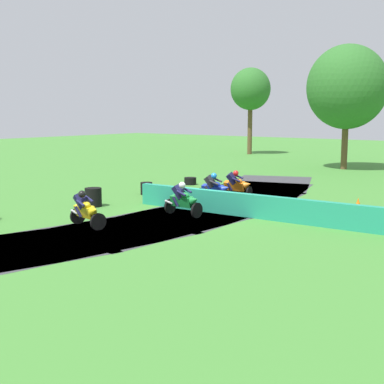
# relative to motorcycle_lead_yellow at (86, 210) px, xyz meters

# --- Properties ---
(ground_plane) EXTENTS (120.00, 120.00, 0.00)m
(ground_plane) POSITION_rel_motorcycle_lead_yellow_xyz_m (1.52, 4.98, -0.64)
(ground_plane) COLOR #428433
(track_asphalt) EXTENTS (7.70, 26.72, 0.01)m
(track_asphalt) POSITION_rel_motorcycle_lead_yellow_xyz_m (0.77, 4.95, -0.63)
(track_asphalt) COLOR #3D3D42
(track_asphalt) RESTS_ON ground
(safety_barrier) EXTENTS (15.96, 0.90, 0.90)m
(safety_barrier) POSITION_rel_motorcycle_lead_yellow_xyz_m (6.31, 5.16, -0.19)
(safety_barrier) COLOR #239375
(safety_barrier) RESTS_ON ground
(motorcycle_lead_yellow) EXTENTS (1.70, 1.03, 1.43)m
(motorcycle_lead_yellow) POSITION_rel_motorcycle_lead_yellow_xyz_m (0.00, 0.00, 0.00)
(motorcycle_lead_yellow) COLOR black
(motorcycle_lead_yellow) RESTS_ON ground
(motorcycle_chase_green) EXTENTS (1.70, 0.82, 1.43)m
(motorcycle_chase_green) POSITION_rel_motorcycle_lead_yellow_xyz_m (1.44, 3.66, 0.01)
(motorcycle_chase_green) COLOR black
(motorcycle_chase_green) RESTS_ON ground
(motorcycle_trailing_blue) EXTENTS (1.68, 0.88, 1.43)m
(motorcycle_trailing_blue) POSITION_rel_motorcycle_lead_yellow_xyz_m (0.62, 6.93, 0.01)
(motorcycle_trailing_blue) COLOR black
(motorcycle_trailing_blue) RESTS_ON ground
(motorcycle_fourth_orange) EXTENTS (1.70, 0.97, 1.42)m
(motorcycle_fourth_orange) POSITION_rel_motorcycle_lead_yellow_xyz_m (0.71, 8.60, -0.01)
(motorcycle_fourth_orange) COLOR black
(motorcycle_fourth_orange) RESTS_ON ground
(tire_stack_mid_a) EXTENTS (0.71, 0.71, 0.80)m
(tire_stack_mid_a) POSITION_rel_motorcycle_lead_yellow_xyz_m (-2.94, 2.99, -0.24)
(tire_stack_mid_a) COLOR black
(tire_stack_mid_a) RESTS_ON ground
(tire_stack_mid_b) EXTENTS (0.58, 0.58, 0.60)m
(tire_stack_mid_b) POSITION_rel_motorcycle_lead_yellow_xyz_m (-3.39, 6.86, -0.34)
(tire_stack_mid_b) COLOR black
(tire_stack_mid_b) RESTS_ON ground
(tire_stack_far) EXTENTS (0.68, 0.68, 0.40)m
(tire_stack_far) POSITION_rel_motorcycle_lead_yellow_xyz_m (-3.83, 10.99, -0.44)
(tire_stack_far) COLOR black
(tire_stack_far) RESTS_ON ground
(traffic_cone) EXTENTS (0.28, 0.28, 0.44)m
(traffic_cone) POSITION_rel_motorcycle_lead_yellow_xyz_m (6.24, 9.49, -0.42)
(traffic_cone) COLOR orange
(traffic_cone) RESTS_ON ground
(tree_far_right) EXTENTS (5.58, 5.58, 8.69)m
(tree_far_right) POSITION_rel_motorcycle_lead_yellow_xyz_m (-0.05, 24.05, 5.11)
(tree_far_right) COLOR brown
(tree_far_right) RESTS_ON ground
(tree_mid_rise) EXTENTS (3.82, 3.82, 8.25)m
(tree_mid_rise) POSITION_rel_motorcycle_lead_yellow_xyz_m (-12.51, 31.79, 5.54)
(tree_mid_rise) COLOR brown
(tree_mid_rise) RESTS_ON ground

